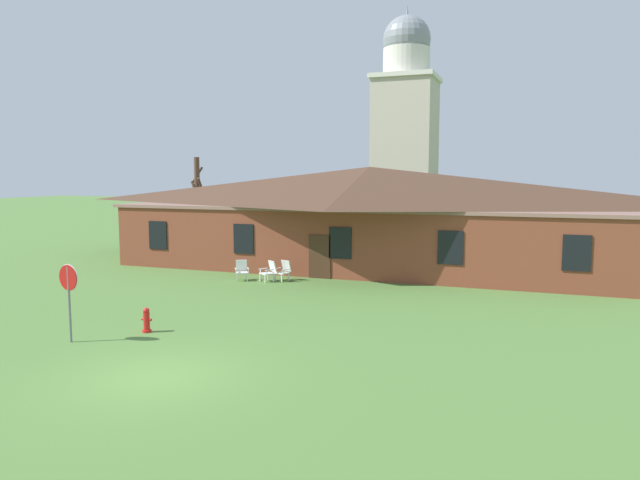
{
  "coord_description": "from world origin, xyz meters",
  "views": [
    {
      "loc": [
        8.64,
        -11.61,
        4.95
      ],
      "look_at": [
        1.07,
        8.71,
        2.53
      ],
      "focal_mm": 32.74,
      "sensor_mm": 36.0,
      "label": 1
    }
  ],
  "objects_px": {
    "stop_sign": "(69,287)",
    "fire_hydrant": "(147,321)",
    "lawn_chair_near_door": "(269,271)",
    "lawn_chair_left_end": "(283,270)",
    "lawn_chair_by_porch": "(242,270)"
  },
  "relations": [
    {
      "from": "lawn_chair_near_door",
      "to": "lawn_chair_by_porch",
      "type": "bearing_deg",
      "value": -169.95
    },
    {
      "from": "lawn_chair_left_end",
      "to": "fire_hydrant",
      "type": "distance_m",
      "value": 9.79
    },
    {
      "from": "stop_sign",
      "to": "lawn_chair_by_porch",
      "type": "bearing_deg",
      "value": 90.52
    },
    {
      "from": "stop_sign",
      "to": "lawn_chair_by_porch",
      "type": "height_order",
      "value": "stop_sign"
    },
    {
      "from": "stop_sign",
      "to": "lawn_chair_left_end",
      "type": "relative_size",
      "value": 2.46
    },
    {
      "from": "lawn_chair_by_porch",
      "to": "stop_sign",
      "type": "bearing_deg",
      "value": -89.48
    },
    {
      "from": "lawn_chair_by_porch",
      "to": "lawn_chair_left_end",
      "type": "bearing_deg",
      "value": 17.28
    },
    {
      "from": "lawn_chair_near_door",
      "to": "fire_hydrant",
      "type": "xyz_separation_m",
      "value": [
        0.2,
        -9.43,
        -0.12
      ]
    },
    {
      "from": "lawn_chair_near_door",
      "to": "lawn_chair_left_end",
      "type": "distance_m",
      "value": 0.68
    },
    {
      "from": "lawn_chair_near_door",
      "to": "fire_hydrant",
      "type": "bearing_deg",
      "value": -88.79
    },
    {
      "from": "stop_sign",
      "to": "fire_hydrant",
      "type": "distance_m",
      "value": 2.57
    },
    {
      "from": "lawn_chair_by_porch",
      "to": "fire_hydrant",
      "type": "xyz_separation_m",
      "value": [
        1.52,
        -9.2,
        -0.12
      ]
    },
    {
      "from": "lawn_chair_left_end",
      "to": "fire_hydrant",
      "type": "xyz_separation_m",
      "value": [
        -0.38,
        -9.79,
        -0.12
      ]
    },
    {
      "from": "stop_sign",
      "to": "fire_hydrant",
      "type": "height_order",
      "value": "stop_sign"
    },
    {
      "from": "fire_hydrant",
      "to": "lawn_chair_near_door",
      "type": "bearing_deg",
      "value": 91.21
    }
  ]
}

